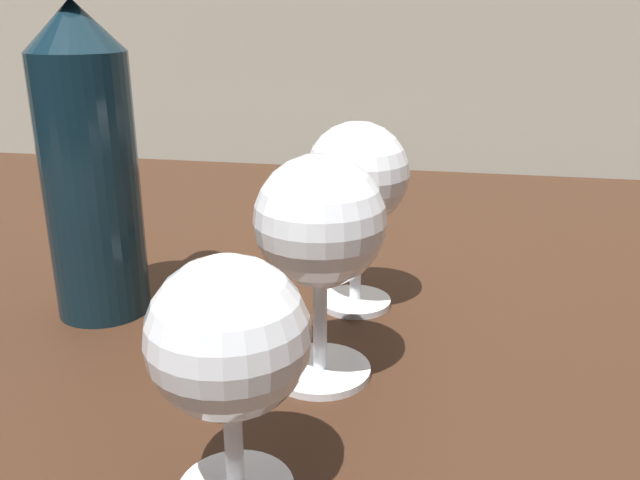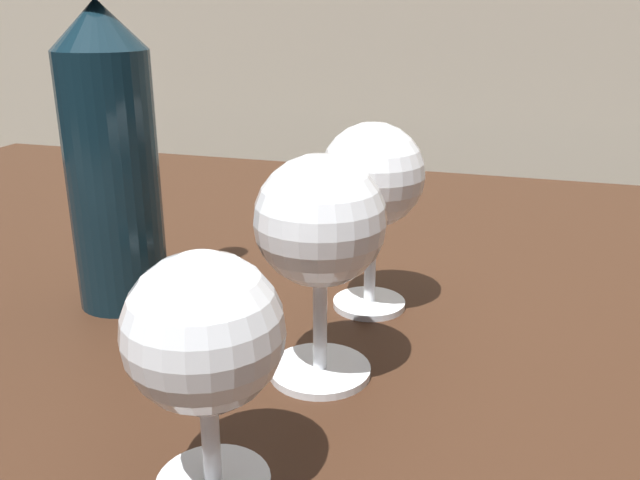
{
  "view_description": "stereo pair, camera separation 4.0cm",
  "coord_description": "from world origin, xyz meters",
  "px_view_note": "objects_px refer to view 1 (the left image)",
  "views": [
    {
      "loc": [
        0.04,
        -0.54,
        0.93
      ],
      "look_at": [
        -0.03,
        -0.17,
        0.79
      ],
      "focal_mm": 37.56,
      "sensor_mm": 36.0,
      "label": 1
    },
    {
      "loc": [
        0.08,
        -0.53,
        0.93
      ],
      "look_at": [
        -0.03,
        -0.17,
        0.79
      ],
      "focal_mm": 37.56,
      "sensor_mm": 36.0,
      "label": 2
    }
  ],
  "objects_px": {
    "wine_glass_pinot": "(357,178)",
    "wine_bottle": "(88,153)",
    "wine_glass_rose": "(320,227)",
    "wine_glass_port": "(229,343)"
  },
  "relations": [
    {
      "from": "wine_glass_pinot",
      "to": "wine_bottle",
      "type": "bearing_deg",
      "value": -166.81
    },
    {
      "from": "wine_glass_port",
      "to": "wine_glass_rose",
      "type": "relative_size",
      "value": 0.86
    },
    {
      "from": "wine_glass_rose",
      "to": "wine_glass_port",
      "type": "bearing_deg",
      "value": -99.17
    },
    {
      "from": "wine_bottle",
      "to": "wine_glass_rose",
      "type": "bearing_deg",
      "value": -19.38
    },
    {
      "from": "wine_glass_pinot",
      "to": "wine_bottle",
      "type": "height_order",
      "value": "wine_bottle"
    },
    {
      "from": "wine_glass_rose",
      "to": "wine_bottle",
      "type": "height_order",
      "value": "wine_bottle"
    },
    {
      "from": "wine_glass_rose",
      "to": "wine_glass_pinot",
      "type": "height_order",
      "value": "wine_glass_pinot"
    },
    {
      "from": "wine_glass_rose",
      "to": "wine_bottle",
      "type": "distance_m",
      "value": 0.19
    },
    {
      "from": "wine_glass_port",
      "to": "wine_glass_rose",
      "type": "bearing_deg",
      "value": 80.83
    },
    {
      "from": "wine_glass_rose",
      "to": "wine_bottle",
      "type": "relative_size",
      "value": 0.44
    }
  ]
}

